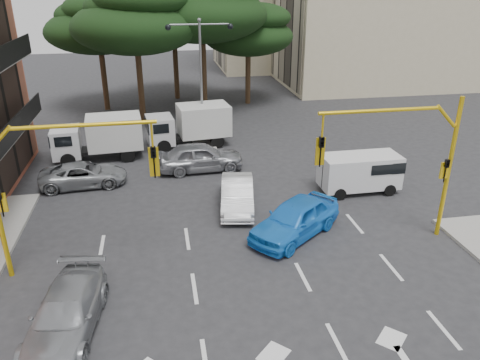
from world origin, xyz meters
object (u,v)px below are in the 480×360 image
object	(u,v)px
signal_mast_right	(411,152)
box_truck_b	(189,126)
van_white	(359,173)
car_white_hatch	(237,194)
car_blue_compact	(295,219)
signal_mast_left	(45,175)
street_lamp_center	(201,60)
car_silver_cross_a	(84,175)
box_truck_a	(99,138)
car_silver_cross_b	(200,157)
car_silver_wagon	(66,313)

from	to	relation	value
signal_mast_right	box_truck_b	world-z (taller)	signal_mast_right
van_white	box_truck_b	world-z (taller)	box_truck_b
car_white_hatch	car_blue_compact	size ratio (longest dim) A/B	0.90
van_white	box_truck_b	xyz separation A→B (m)	(-7.98, 8.69, 0.33)
signal_mast_left	street_lamp_center	bearing A→B (deg)	64.09
car_white_hatch	box_truck_b	bearing A→B (deg)	108.42
car_silver_cross_a	box_truck_a	size ratio (longest dim) A/B	0.84
street_lamp_center	box_truck_a	size ratio (longest dim) A/B	1.47
car_blue_compact	car_silver_cross_b	xyz separation A→B (m)	(-3.20, 8.06, 0.02)
car_silver_wagon	box_truck_b	world-z (taller)	box_truck_b
car_silver_wagon	box_truck_a	size ratio (longest dim) A/B	0.87
car_white_hatch	car_silver_cross_b	distance (m)	5.21
signal_mast_left	car_blue_compact	size ratio (longest dim) A/B	1.28
street_lamp_center	box_truck_b	bearing A→B (deg)	-151.67
signal_mast_left	van_white	size ratio (longest dim) A/B	1.51
street_lamp_center	signal_mast_right	bearing A→B (deg)	-64.09
car_blue_compact	car_silver_wagon	bearing A→B (deg)	-100.60
car_silver_wagon	box_truck_a	xyz separation A→B (m)	(-0.42, 15.48, 0.63)
car_white_hatch	box_truck_a	size ratio (longest dim) A/B	0.80
car_white_hatch	car_silver_cross_b	world-z (taller)	car_silver_cross_b
box_truck_a	street_lamp_center	bearing A→B (deg)	-77.57
car_silver_cross_a	box_truck_a	distance (m)	4.08
car_blue_compact	car_silver_wagon	world-z (taller)	car_blue_compact
van_white	box_truck_a	distance (m)	15.31
signal_mast_left	car_silver_cross_b	size ratio (longest dim) A/B	1.25
signal_mast_right	box_truck_a	size ratio (longest dim) A/B	1.13
car_blue_compact	van_white	distance (m)	5.90
car_blue_compact	signal_mast_left	bearing A→B (deg)	-121.95
signal_mast_right	car_silver_wagon	size ratio (longest dim) A/B	1.30
signal_mast_right	car_silver_cross_b	bearing A→B (deg)	129.43
car_silver_cross_a	car_silver_wagon	bearing A→B (deg)	-179.96
car_white_hatch	car_silver_cross_b	xyz separation A→B (m)	(-1.24, 5.06, 0.12)
signal_mast_left	box_truck_a	distance (m)	12.29
street_lamp_center	car_blue_compact	size ratio (longest dim) A/B	1.66
car_blue_compact	box_truck_b	size ratio (longest dim) A/B	0.87
signal_mast_right	car_white_hatch	bearing A→B (deg)	147.19
car_blue_compact	van_white	world-z (taller)	van_white
street_lamp_center	car_blue_compact	distance (m)	14.03
car_silver_cross_b	box_truck_b	xyz separation A→B (m)	(-0.27, 4.44, 0.51)
street_lamp_center	car_silver_cross_b	size ratio (longest dim) A/B	1.62
signal_mast_left	street_lamp_center	xyz separation A→B (m)	(6.80, 14.01, 1.54)
signal_mast_left	box_truck_b	xyz separation A→B (m)	(5.88, 13.51, -2.56)
car_white_hatch	car_silver_cross_b	bearing A→B (deg)	113.13
car_silver_wagon	van_white	xyz separation A→B (m)	(13.10, 8.29, 0.32)
van_white	box_truck_b	distance (m)	11.80
car_white_hatch	box_truck_b	world-z (taller)	box_truck_b
car_silver_wagon	car_silver_cross_b	distance (m)	13.65
car_silver_cross_a	van_white	xyz separation A→B (m)	(13.99, -3.20, 0.37)
signal_mast_left	car_white_hatch	xyz separation A→B (m)	(7.39, 4.01, -3.19)
car_silver_cross_b	box_truck_a	bearing A→B (deg)	60.46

